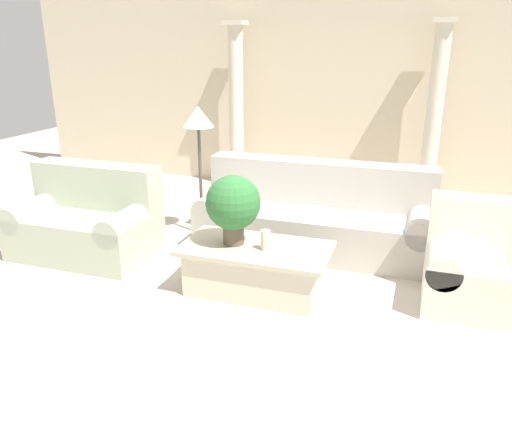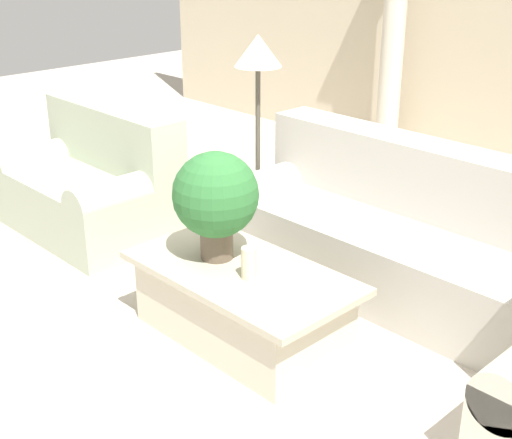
{
  "view_description": "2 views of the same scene",
  "coord_description": "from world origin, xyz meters",
  "px_view_note": "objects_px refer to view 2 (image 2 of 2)",
  "views": [
    {
      "loc": [
        1.21,
        -4.23,
        2.11
      ],
      "look_at": [
        -0.25,
        0.11,
        0.48
      ],
      "focal_mm": 35.0,
      "sensor_mm": 36.0,
      "label": 1
    },
    {
      "loc": [
        2.48,
        -2.77,
        2.18
      ],
      "look_at": [
        -0.15,
        -0.24,
        0.65
      ],
      "focal_mm": 50.0,
      "sensor_mm": 36.0,
      "label": 2
    }
  ],
  "objects_px": {
    "sofa_long": "(406,237)",
    "loveseat": "(92,183)",
    "coffee_table": "(242,303)",
    "floor_lamp": "(258,67)",
    "potted_plant": "(216,197)"
  },
  "relations": [
    {
      "from": "sofa_long",
      "to": "loveseat",
      "type": "distance_m",
      "value": 2.39
    },
    {
      "from": "coffee_table",
      "to": "sofa_long",
      "type": "bearing_deg",
      "value": 76.4
    },
    {
      "from": "loveseat",
      "to": "potted_plant",
      "type": "xyz_separation_m",
      "value": [
        1.74,
        -0.26,
        0.43
      ]
    },
    {
      "from": "sofa_long",
      "to": "floor_lamp",
      "type": "xyz_separation_m",
      "value": [
        -1.31,
        -0.03,
        0.88
      ]
    },
    {
      "from": "coffee_table",
      "to": "floor_lamp",
      "type": "distance_m",
      "value": 1.84
    },
    {
      "from": "sofa_long",
      "to": "loveseat",
      "type": "xyz_separation_m",
      "value": [
        -2.22,
        -0.89,
        0.01
      ]
    },
    {
      "from": "loveseat",
      "to": "floor_lamp",
      "type": "height_order",
      "value": "floor_lamp"
    },
    {
      "from": "potted_plant",
      "to": "floor_lamp",
      "type": "bearing_deg",
      "value": 126.4
    },
    {
      "from": "sofa_long",
      "to": "potted_plant",
      "type": "relative_size",
      "value": 3.96
    },
    {
      "from": "coffee_table",
      "to": "floor_lamp",
      "type": "height_order",
      "value": "floor_lamp"
    },
    {
      "from": "coffee_table",
      "to": "floor_lamp",
      "type": "bearing_deg",
      "value": 132.57
    },
    {
      "from": "potted_plant",
      "to": "floor_lamp",
      "type": "distance_m",
      "value": 1.46
    },
    {
      "from": "sofa_long",
      "to": "coffee_table",
      "type": "xyz_separation_m",
      "value": [
        -0.28,
        -1.15,
        -0.13
      ]
    },
    {
      "from": "sofa_long",
      "to": "loveseat",
      "type": "height_order",
      "value": "same"
    },
    {
      "from": "loveseat",
      "to": "potted_plant",
      "type": "distance_m",
      "value": 1.81
    }
  ]
}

